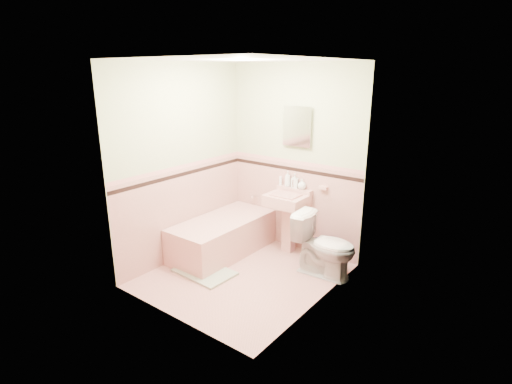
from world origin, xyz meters
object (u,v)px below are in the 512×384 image
Objects in this scene: bucket at (316,252)px; soap_bottle_mid at (295,181)px; toilet at (325,246)px; medicine_cabinet at (297,126)px; bathtub at (223,237)px; sink at (286,224)px; soap_bottle_left at (288,179)px; shoe at (208,269)px; soap_bottle_right at (302,184)px.

soap_bottle_mid is at bearing 161.84° from bucket.
medicine_cabinet is at bearing 54.00° from toilet.
bathtub is 7.78× the size of soap_bottle_mid.
toilet is at bearing -32.75° from medicine_cabinet.
sink is at bearing 37.93° from bathtub.
medicine_cabinet is 2.31× the size of soap_bottle_mid.
soap_bottle_left reaches higher than soap_bottle_mid.
soap_bottle_left is at bearing 92.69° from shoe.
soap_bottle_left is 1.11m from toilet.
sink is 3.87× the size of soap_bottle_left.
bathtub is at bearing 130.96° from shoe.
soap_bottle_mid is at bearing 87.99° from shoe.
medicine_cabinet reaches higher than toilet.
soap_bottle_right is 0.93m from toilet.
sink reaches higher than bucket.
soap_bottle_left reaches higher than toilet.
soap_bottle_left is at bearing 180.00° from soap_bottle_mid.
sink is (0.68, 0.53, 0.19)m from bathtub.
soap_bottle_right is 0.19× the size of toilet.
soap_bottle_mid is at bearing -86.51° from medicine_cabinet.
bathtub is 6.91× the size of bucket.
bathtub reaches higher than bucket.
shoe is at bearing -111.51° from sink.
soap_bottle_left is at bearing 165.33° from bucket.
shoe is at bearing -108.28° from medicine_cabinet.
sink is 3.80× the size of bucket.
shoe is at bearing -113.21° from soap_bottle_right.
soap_bottle_left is at bearing -164.93° from medicine_cabinet.
soap_bottle_mid reaches higher than soap_bottle_right.
sink is 1.08× the size of toilet.
soap_bottle_right is at bearing 0.00° from soap_bottle_left.
soap_bottle_right reaches higher than bucket.
bathtub is at bearing -142.07° from sink.
soap_bottle_left reaches higher than shoe.
bathtub is 7.05× the size of soap_bottle_left.
toilet reaches higher than bucket.
medicine_cabinet is at bearing 88.46° from shoe.
soap_bottle_mid is (0.00, 0.18, 0.56)m from sink.
soap_bottle_mid is 1.63m from shoe.
shoe is at bearing -108.76° from soap_bottle_mid.
toilet is 1.45m from shoe.
soap_bottle_left is 0.11m from soap_bottle_mid.
sink is 0.76m from toilet.
soap_bottle_left is 1.56× the size of shoe.
medicine_cabinet reaches higher than soap_bottle_mid.
sink is 5.80× the size of soap_bottle_right.
medicine_cabinet is at bearing 90.00° from sink.
bucket reaches higher than shoe.
sink reaches higher than bathtub.
medicine_cabinet reaches higher than soap_bottle_right.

